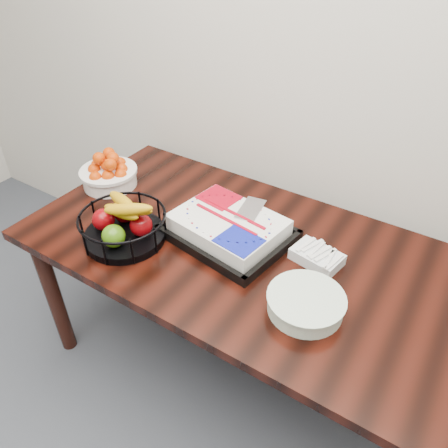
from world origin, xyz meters
The scene contains 6 objects.
table centered at (0.00, 2.00, 0.66)m, with size 1.80×0.90×0.75m.
cake_tray centered at (-0.12, 2.02, 0.79)m, with size 0.51×0.42×0.10m.
tangerine_bowl centered at (-0.78, 2.05, 0.82)m, with size 0.26×0.26×0.17m.
fruit_basket centered at (-0.45, 1.79, 0.82)m, with size 0.34×0.34×0.18m.
plate_stack centered at (0.30, 1.83, 0.78)m, with size 0.26×0.26×0.06m.
fork_bag centered at (0.24, 2.07, 0.78)m, with size 0.20×0.15×0.05m.
Camera 1 is at (0.60, 0.88, 1.83)m, focal length 35.00 mm.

